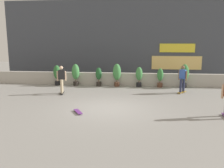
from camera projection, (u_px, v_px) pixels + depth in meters
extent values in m
plane|color=gray|center=(109.00, 108.00, 11.25)|extent=(48.00, 48.00, 0.00)
cube|color=#B2ADA3|center=(119.00, 79.00, 17.04)|extent=(18.00, 0.40, 0.90)
cube|color=#424751|center=(123.00, 40.00, 20.45)|extent=(20.00, 2.00, 6.50)
cube|color=yellow|center=(177.00, 48.00, 19.07)|extent=(2.80, 0.08, 0.70)
cube|color=#F2CC72|center=(176.00, 63.00, 19.30)|extent=(4.00, 0.06, 1.10)
cylinder|color=black|center=(57.00, 83.00, 17.13)|extent=(0.36, 0.36, 0.30)
cylinder|color=brown|center=(57.00, 80.00, 17.09)|extent=(0.06, 0.06, 0.15)
ellipsoid|color=#2D6B33|center=(57.00, 72.00, 16.98)|extent=(0.49, 0.49, 1.00)
cylinder|color=#2D2823|center=(76.00, 83.00, 16.98)|extent=(0.36, 0.36, 0.30)
cylinder|color=brown|center=(76.00, 80.00, 16.94)|extent=(0.06, 0.06, 0.15)
ellipsoid|color=#428C47|center=(76.00, 72.00, 16.83)|extent=(0.54, 0.54, 1.10)
cylinder|color=#2D2823|center=(99.00, 84.00, 16.80)|extent=(0.36, 0.36, 0.30)
cylinder|color=brown|center=(99.00, 81.00, 16.76)|extent=(0.06, 0.06, 0.15)
ellipsoid|color=#235B2D|center=(99.00, 74.00, 16.67)|extent=(0.42, 0.42, 0.86)
cylinder|color=brown|center=(117.00, 84.00, 16.66)|extent=(0.36, 0.36, 0.30)
cylinder|color=brown|center=(117.00, 81.00, 16.62)|extent=(0.06, 0.06, 0.15)
ellipsoid|color=#428C47|center=(117.00, 72.00, 16.51)|extent=(0.56, 0.56, 1.14)
cylinder|color=black|center=(139.00, 85.00, 16.50)|extent=(0.36, 0.36, 0.30)
cylinder|color=brown|center=(139.00, 81.00, 16.46)|extent=(0.06, 0.06, 0.15)
ellipsoid|color=#428C47|center=(139.00, 74.00, 16.36)|extent=(0.46, 0.46, 0.94)
cylinder|color=brown|center=(160.00, 85.00, 16.35)|extent=(0.36, 0.36, 0.30)
cylinder|color=brown|center=(160.00, 82.00, 16.31)|extent=(0.06, 0.06, 0.15)
ellipsoid|color=#387F3D|center=(160.00, 75.00, 16.22)|extent=(0.42, 0.42, 0.86)
cylinder|color=black|center=(184.00, 86.00, 16.17)|extent=(0.36, 0.36, 0.30)
cylinder|color=brown|center=(184.00, 82.00, 16.13)|extent=(0.06, 0.06, 0.15)
ellipsoid|color=#387F3D|center=(185.00, 73.00, 16.02)|extent=(0.57, 0.57, 1.16)
cube|color=#BF8C26|center=(182.00, 92.00, 14.50)|extent=(0.65, 0.75, 0.02)
cylinder|color=silver|center=(183.00, 92.00, 14.74)|extent=(0.06, 0.06, 0.06)
cylinder|color=silver|center=(185.00, 92.00, 14.64)|extent=(0.06, 0.06, 0.06)
cylinder|color=silver|center=(178.00, 93.00, 14.38)|extent=(0.06, 0.06, 0.06)
cylinder|color=silver|center=(181.00, 94.00, 14.27)|extent=(0.06, 0.06, 0.06)
cylinder|color=#282D4C|center=(184.00, 85.00, 14.55)|extent=(0.14, 0.14, 0.82)
cylinder|color=#282D4C|center=(181.00, 86.00, 14.30)|extent=(0.14, 0.14, 0.82)
cube|color=#3359B2|center=(183.00, 74.00, 14.30)|extent=(0.41, 0.38, 0.56)
sphere|color=brown|center=(183.00, 67.00, 14.23)|extent=(0.22, 0.22, 0.22)
cylinder|color=brown|center=(179.00, 75.00, 14.48)|extent=(0.09, 0.09, 0.58)
cylinder|color=brown|center=(186.00, 76.00, 14.15)|extent=(0.09, 0.09, 0.58)
cube|color=black|center=(62.00, 93.00, 14.29)|extent=(0.36, 0.82, 0.02)
cylinder|color=silver|center=(61.00, 93.00, 14.54)|extent=(0.04, 0.06, 0.06)
cylinder|color=silver|center=(64.00, 92.00, 14.56)|extent=(0.04, 0.06, 0.06)
cylinder|color=silver|center=(60.00, 94.00, 14.03)|extent=(0.04, 0.06, 0.06)
cylinder|color=silver|center=(63.00, 94.00, 14.05)|extent=(0.04, 0.06, 0.06)
cylinder|color=tan|center=(62.00, 85.00, 14.39)|extent=(0.14, 0.14, 0.82)
cylinder|color=tan|center=(62.00, 87.00, 14.04)|extent=(0.14, 0.14, 0.82)
cube|color=#262628|center=(61.00, 75.00, 14.09)|extent=(0.39, 0.27, 0.56)
sphere|color=beige|center=(61.00, 68.00, 14.01)|extent=(0.22, 0.22, 0.22)
cylinder|color=beige|center=(57.00, 76.00, 14.08)|extent=(0.09, 0.09, 0.58)
cylinder|color=beige|center=(65.00, 76.00, 14.13)|extent=(0.09, 0.09, 0.58)
cylinder|color=silver|center=(222.00, 115.00, 10.16)|extent=(0.03, 0.06, 0.06)
cylinder|color=tan|center=(223.00, 92.00, 9.74)|extent=(0.09, 0.09, 0.58)
cube|color=#72338C|center=(78.00, 111.00, 10.50)|extent=(0.58, 0.79, 0.02)
cylinder|color=silver|center=(75.00, 111.00, 10.71)|extent=(0.05, 0.06, 0.06)
cylinder|color=silver|center=(78.00, 111.00, 10.77)|extent=(0.05, 0.06, 0.06)
cylinder|color=silver|center=(78.00, 114.00, 10.24)|extent=(0.05, 0.06, 0.06)
cylinder|color=silver|center=(81.00, 114.00, 10.31)|extent=(0.05, 0.06, 0.06)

